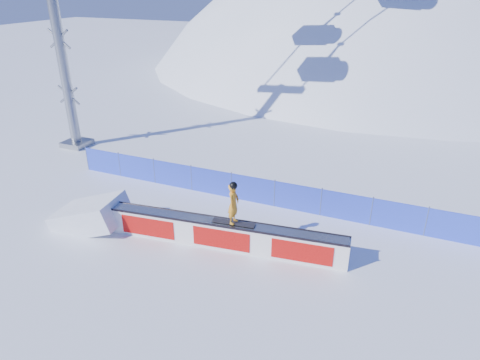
% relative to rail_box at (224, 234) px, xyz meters
% --- Properties ---
extents(ground, '(160.00, 160.00, 0.00)m').
position_rel_rail_box_xyz_m(ground, '(1.70, -0.87, -0.52)').
color(ground, white).
rests_on(ground, ground).
extents(snow_hill, '(64.00, 64.00, 64.00)m').
position_rel_rail_box_xyz_m(snow_hill, '(1.70, 41.13, -18.52)').
color(snow_hill, white).
rests_on(snow_hill, ground).
extents(safety_fence, '(22.05, 0.05, 1.30)m').
position_rel_rail_box_xyz_m(safety_fence, '(1.70, 3.63, 0.08)').
color(safety_fence, blue).
rests_on(safety_fence, ground).
extents(rail_box, '(8.87, 1.62, 1.06)m').
position_rel_rail_box_xyz_m(rail_box, '(0.00, 0.00, 0.00)').
color(rail_box, white).
rests_on(rail_box, ground).
extents(snow_ramp, '(3.05, 2.10, 1.79)m').
position_rel_rail_box_xyz_m(snow_ramp, '(-5.50, -0.63, -0.52)').
color(snow_ramp, white).
rests_on(snow_ramp, ground).
extents(snowboarder, '(1.56, 0.54, 1.61)m').
position_rel_rail_box_xyz_m(snowboarder, '(0.38, 0.04, 1.33)').
color(snowboarder, black).
rests_on(snowboarder, rail_box).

